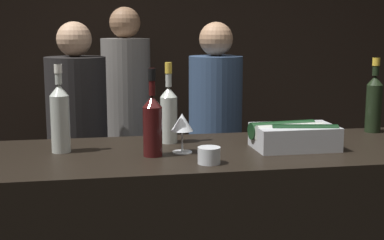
% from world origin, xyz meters
% --- Properties ---
extents(wall_back_chalkboard, '(6.40, 0.06, 2.80)m').
position_xyz_m(wall_back_chalkboard, '(0.00, 2.51, 1.40)').
color(wall_back_chalkboard, black).
rests_on(wall_back_chalkboard, ground_plane).
extents(ice_bin_with_bottles, '(0.35, 0.21, 0.11)m').
position_xyz_m(ice_bin_with_bottles, '(0.41, 0.31, 1.15)').
color(ice_bin_with_bottles, '#B7BABF').
rests_on(ice_bin_with_bottles, bar_counter).
extents(bowl_white, '(0.16, 0.16, 0.06)m').
position_xyz_m(bowl_white, '(0.59, 0.53, 1.13)').
color(bowl_white, white).
rests_on(bowl_white, bar_counter).
extents(wine_glass, '(0.09, 0.09, 0.16)m').
position_xyz_m(wine_glass, '(-0.05, 0.31, 1.21)').
color(wine_glass, silver).
rests_on(wine_glass, bar_counter).
extents(candle_votive, '(0.08, 0.08, 0.06)m').
position_xyz_m(candle_votive, '(0.02, 0.13, 1.13)').
color(candle_votive, silver).
rests_on(candle_votive, bar_counter).
extents(red_wine_bottle_black_foil, '(0.07, 0.07, 0.34)m').
position_xyz_m(red_wine_bottle_black_foil, '(-0.17, 0.28, 1.23)').
color(red_wine_bottle_black_foil, '#380F0F').
rests_on(red_wine_bottle_black_foil, bar_counter).
extents(white_wine_bottle, '(0.08, 0.08, 0.35)m').
position_xyz_m(white_wine_bottle, '(-0.52, 0.41, 1.24)').
color(white_wine_bottle, '#B2B7AD').
rests_on(white_wine_bottle, bar_counter).
extents(rose_wine_bottle, '(0.07, 0.07, 0.35)m').
position_xyz_m(rose_wine_bottle, '(-0.08, 0.51, 1.23)').
color(rose_wine_bottle, '#B2B7AD').
rests_on(rose_wine_bottle, bar_counter).
extents(champagne_bottle, '(0.07, 0.07, 0.35)m').
position_xyz_m(champagne_bottle, '(0.91, 0.58, 1.25)').
color(champagne_bottle, black).
rests_on(champagne_bottle, bar_counter).
extents(person_in_hoodie, '(0.37, 0.37, 1.63)m').
position_xyz_m(person_in_hoodie, '(-0.50, 1.57, 0.90)').
color(person_in_hoodie, black).
rests_on(person_in_hoodie, ground_plane).
extents(person_blond_tee, '(0.34, 0.34, 1.62)m').
position_xyz_m(person_blond_tee, '(0.36, 1.53, 0.91)').
color(person_blond_tee, black).
rests_on(person_blond_tee, ground_plane).
extents(person_grey_polo, '(0.33, 0.33, 1.73)m').
position_xyz_m(person_grey_polo, '(-0.17, 1.95, 0.97)').
color(person_grey_polo, black).
rests_on(person_grey_polo, ground_plane).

